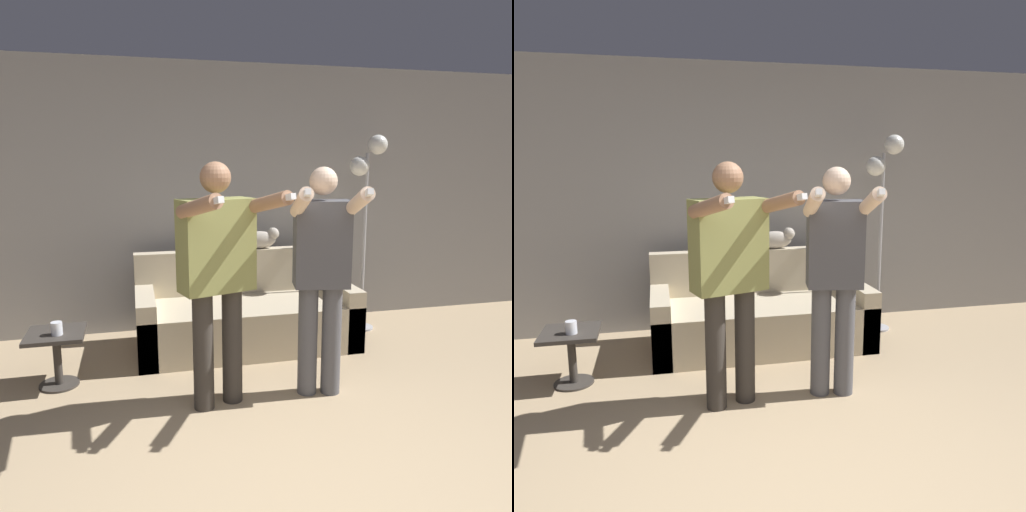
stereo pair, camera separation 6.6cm
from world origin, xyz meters
TOP-DOWN VIEW (x-y plane):
  - wall_back at (0.00, 3.14)m, footprint 10.00×0.05m
  - couch at (0.18, 2.49)m, footprint 1.95×0.87m
  - person_left at (-0.24, 1.39)m, footprint 0.68×0.78m
  - person_right at (0.49, 1.39)m, footprint 0.54×0.71m
  - cat at (0.41, 2.81)m, footprint 0.47×0.12m
  - floor_lamp at (1.43, 2.64)m, footprint 0.36×0.25m
  - side_table at (-1.37, 1.99)m, footprint 0.42×0.42m
  - cup at (-1.35, 1.92)m, footprint 0.08×0.08m

SIDE VIEW (x-z plane):
  - couch at x=0.18m, z-range -0.15..0.69m
  - side_table at x=-1.37m, z-range 0.09..0.51m
  - cup at x=-1.35m, z-range 0.42..0.52m
  - cat at x=0.41m, z-range 0.83..1.03m
  - person_right at x=0.49m, z-range 0.12..1.76m
  - person_left at x=-0.24m, z-range 0.14..1.82m
  - wall_back at x=0.00m, z-range 0.00..2.60m
  - floor_lamp at x=1.43m, z-range 0.54..2.46m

